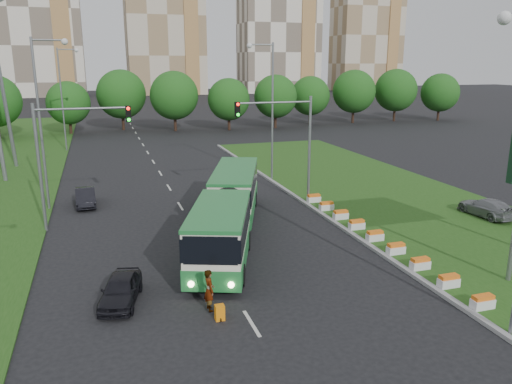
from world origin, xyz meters
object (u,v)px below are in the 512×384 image
object	(u,v)px
articulated_bus	(225,208)
car_median	(486,207)
traffic_mast_left	(66,146)
traffic_mast_median	(289,134)
car_left_near	(121,289)
pedestrian	(209,290)
car_left_far	(85,197)
shopping_trolley	(220,313)

from	to	relation	value
articulated_bus	car_median	bearing A→B (deg)	13.86
traffic_mast_left	traffic_mast_median	bearing A→B (deg)	3.77
articulated_bus	car_median	world-z (taller)	articulated_bus
traffic_mast_median	car_left_near	bearing A→B (deg)	-135.60
traffic_mast_left	pedestrian	xyz separation A→B (m)	(5.99, -13.34, -4.42)
pedestrian	traffic_mast_median	bearing A→B (deg)	-37.34
car_median	car_left_far	bearing A→B (deg)	-27.26
car_left_far	shopping_trolley	size ratio (longest dim) A/B	5.97
pedestrian	shopping_trolley	size ratio (longest dim) A/B	2.81
articulated_bus	car_median	distance (m)	18.01
articulated_bus	car_median	size ratio (longest dim) A/B	4.07
articulated_bus	car_left_near	world-z (taller)	articulated_bus
traffic_mast_left	car_left_far	xyz separation A→B (m)	(0.70, 5.32, -4.70)
articulated_bus	shopping_trolley	size ratio (longest dim) A/B	26.32
traffic_mast_median	car_median	xyz separation A→B (m)	(11.68, -7.23, -4.58)
articulated_bus	shopping_trolley	bearing A→B (deg)	-85.34
traffic_mast_left	shopping_trolley	world-z (taller)	traffic_mast_left
traffic_mast_median	car_median	size ratio (longest dim) A/B	1.87
articulated_bus	pedestrian	xyz separation A→B (m)	(-2.96, -9.04, -0.83)
traffic_mast_left	shopping_trolley	bearing A→B (deg)	-66.56
car_left_near	car_median	world-z (taller)	car_median
car_left_far	car_median	distance (m)	28.57
traffic_mast_median	car_left_near	xyz separation A→B (m)	(-12.75, -12.49, -4.71)
traffic_mast_median	traffic_mast_left	bearing A→B (deg)	-176.23
car_median	shopping_trolley	distance (m)	22.16
traffic_mast_median	shopping_trolley	xyz separation A→B (m)	(-8.95, -15.32, -5.02)
traffic_mast_left	articulated_bus	size ratio (longest dim) A/B	0.46
traffic_mast_left	pedestrian	size ratio (longest dim) A/B	4.31
car_left_near	car_median	xyz separation A→B (m)	(24.43, 5.26, 0.13)
car_left_near	pedestrian	xyz separation A→B (m)	(3.59, -1.86, 0.29)
traffic_mast_median	articulated_bus	bearing A→B (deg)	-139.47
car_left_near	car_left_far	xyz separation A→B (m)	(-1.70, 16.80, 0.01)
articulated_bus	car_left_far	world-z (taller)	articulated_bus
articulated_bus	shopping_trolley	xyz separation A→B (m)	(-2.75, -10.01, -1.43)
car_left_near	pedestrian	distance (m)	4.05
car_left_near	car_left_far	bearing A→B (deg)	109.75
car_left_far	pedestrian	size ratio (longest dim) A/B	2.12
car_left_near	car_median	distance (m)	24.99
traffic_mast_median	car_left_near	size ratio (longest dim) A/B	2.14
car_median	pedestrian	world-z (taller)	pedestrian
car_median	traffic_mast_median	bearing A→B (deg)	-35.18
car_left_far	shopping_trolley	xyz separation A→B (m)	(5.51, -19.63, -0.32)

